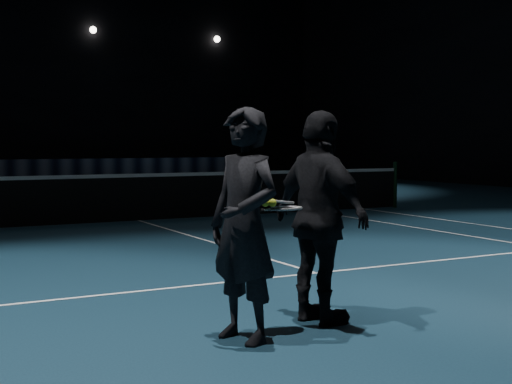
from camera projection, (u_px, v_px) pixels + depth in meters
floor at (141, 221)px, 14.17m from camera, size 36.00×36.00×0.00m
court_lines at (141, 221)px, 14.17m from camera, size 10.98×23.78×0.01m
net_post_right at (395, 185)px, 17.14m from camera, size 0.10×0.10×1.10m
net_mesh at (140, 199)px, 14.13m from camera, size 12.80×0.02×0.86m
net_tape at (140, 175)px, 14.10m from camera, size 12.80×0.03×0.07m
sponsor_backdrop at (10, 171)px, 27.77m from camera, size 22.00×0.15×0.90m
player_a at (244, 225)px, 5.58m from camera, size 0.63×0.78×1.84m
player_b at (320, 217)px, 6.13m from camera, size 0.63×1.14×1.84m
racket_lower at (286, 208)px, 5.87m from camera, size 0.71×0.36×0.03m
racket_upper at (279, 202)px, 5.86m from camera, size 0.71×0.40×0.10m
tennis_balls at (268, 201)px, 5.74m from camera, size 0.12×0.10×0.12m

